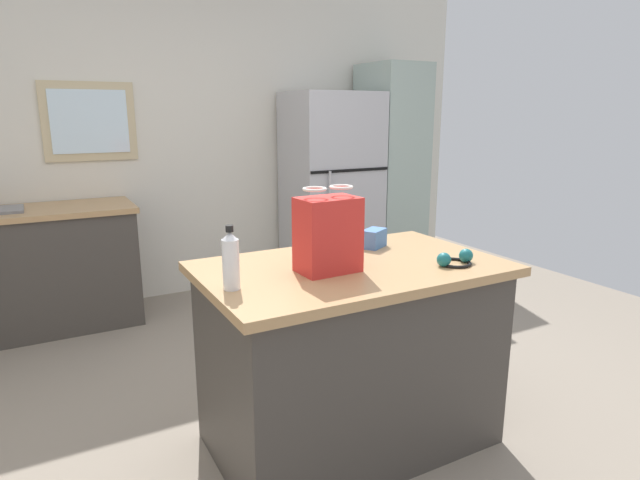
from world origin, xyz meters
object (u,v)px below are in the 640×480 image
(shopping_bag, at_px, (328,234))
(small_box, at_px, (374,238))
(bottle, at_px, (231,261))
(ear_defenders, at_px, (455,260))
(tall_cabinet, at_px, (391,172))
(refrigerator, at_px, (331,190))
(kitchen_island, at_px, (350,354))

(shopping_bag, xyz_separation_m, small_box, (0.41, 0.25, -0.12))
(small_box, bearing_deg, bottle, -161.85)
(ear_defenders, bearing_deg, shopping_bag, 161.53)
(tall_cabinet, distance_m, small_box, 2.58)
(bottle, distance_m, ear_defenders, 1.02)
(small_box, relative_size, bottle, 0.54)
(refrigerator, relative_size, small_box, 12.78)
(ear_defenders, bearing_deg, small_box, 108.18)
(refrigerator, xyz_separation_m, small_box, (-0.92, -2.04, 0.07))
(refrigerator, bearing_deg, bottle, -127.52)
(refrigerator, xyz_separation_m, tall_cabinet, (0.66, 0.00, 0.13))
(tall_cabinet, height_order, shopping_bag, tall_cabinet)
(kitchen_island, xyz_separation_m, ear_defenders, (0.41, -0.23, 0.47))
(refrigerator, bearing_deg, kitchen_island, -117.78)
(small_box, relative_size, ear_defenders, 0.68)
(small_box, bearing_deg, kitchen_island, -141.39)
(tall_cabinet, distance_m, shopping_bag, 3.04)
(refrigerator, height_order, shopping_bag, refrigerator)
(small_box, height_order, ear_defenders, small_box)
(shopping_bag, relative_size, small_box, 2.70)
(bottle, bearing_deg, tall_cabinet, 43.49)
(refrigerator, relative_size, tall_cabinet, 0.87)
(kitchen_island, relative_size, ear_defenders, 6.80)
(refrigerator, bearing_deg, ear_defenders, -107.39)
(kitchen_island, height_order, refrigerator, refrigerator)
(bottle, height_order, ear_defenders, bottle)
(bottle, bearing_deg, ear_defenders, -8.85)
(kitchen_island, height_order, shopping_bag, shopping_bag)
(refrigerator, distance_m, small_box, 2.23)
(shopping_bag, height_order, ear_defenders, shopping_bag)
(tall_cabinet, bearing_deg, bottle, -136.51)
(kitchen_island, height_order, small_box, small_box)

